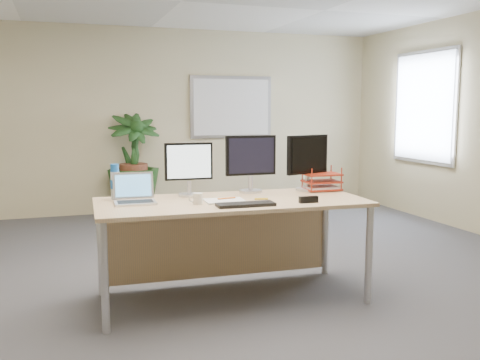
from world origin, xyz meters
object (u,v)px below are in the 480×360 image
object	(u,v)px
floor_plant	(134,164)
monitor_left	(189,166)
desk	(228,219)
monitor_right	(251,160)
laptop	(134,195)

from	to	relation	value
floor_plant	monitor_left	world-z (taller)	floor_plant
desk	monitor_right	bearing A→B (deg)	37.05
monitor_right	laptop	size ratio (longest dim) A/B	1.51
floor_plant	laptop	world-z (taller)	floor_plant
monitor_left	laptop	size ratio (longest dim) A/B	1.36
desk	monitor_right	size ratio (longest dim) A/B	4.38
desk	monitor_left	distance (m)	0.55
floor_plant	monitor_right	world-z (taller)	floor_plant
laptop	floor_plant	bearing A→B (deg)	82.72
floor_plant	laptop	bearing A→B (deg)	-97.28
desk	laptop	distance (m)	0.79
laptop	monitor_right	bearing A→B (deg)	9.89
floor_plant	monitor_right	bearing A→B (deg)	-80.19
desk	monitor_right	xyz separation A→B (m)	(0.27, 0.21, 0.46)
floor_plant	monitor_right	size ratio (longest dim) A/B	3.04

